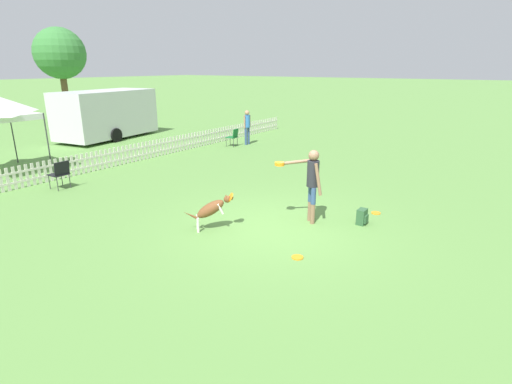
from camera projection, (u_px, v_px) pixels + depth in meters
The scene contains 12 objects.
ground_plane at pixel (276, 227), 9.31m from camera, with size 240.00×240.00×0.00m, color #5B8C42.
handler_person at pixel (311, 177), 9.28m from camera, with size 0.67×1.11×1.76m.
leaping_dog at pixel (212, 209), 9.02m from camera, with size 0.93×0.90×0.86m.
frisbee_near_handler at pixel (376, 213), 10.17m from camera, with size 0.23×0.23×0.02m.
frisbee_near_dog at pixel (297, 257), 7.81m from camera, with size 0.23×0.23×0.02m.
backpack_on_grass at pixel (362, 217), 9.43m from camera, with size 0.27×0.22×0.37m.
picket_fence at pixel (75, 165), 13.60m from camera, with size 26.06×0.04×0.71m.
folding_chair_blue_left at pixel (233, 136), 18.53m from camera, with size 0.52×0.54×0.82m.
folding_chair_center at pixel (60, 172), 12.05m from camera, with size 0.51×0.53×0.87m.
spectator_standing at pixel (247, 124), 18.84m from camera, with size 0.41×0.27×1.62m.
equipment_trailer at pixel (107, 113), 20.37m from camera, with size 6.03×3.02×2.42m.
tree_left_grove at pixel (60, 54), 26.43m from camera, with size 3.31×3.31×6.05m.
Camera 1 is at (-7.34, -4.55, 3.59)m, focal length 28.00 mm.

